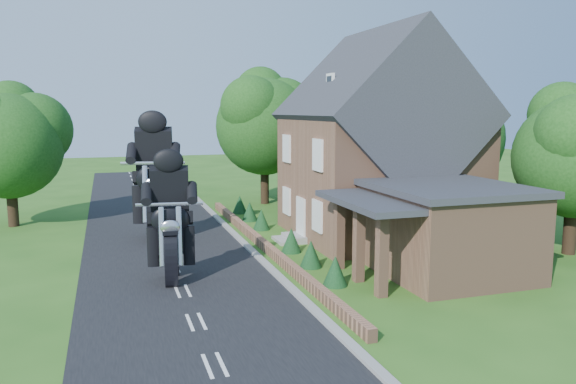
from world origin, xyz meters
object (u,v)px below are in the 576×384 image
object	(u,v)px
motorcycle_lead	(172,263)
motorcycle_follow	(156,220)
annex	(444,228)
garden_wall	(263,244)
house	(378,149)

from	to	relation	value
motorcycle_lead	motorcycle_follow	distance (m)	7.22
annex	motorcycle_follow	world-z (taller)	annex
garden_wall	house	world-z (taller)	house
garden_wall	annex	xyz separation A→B (m)	(5.57, -5.80, 1.57)
house	motorcycle_follow	size ratio (longest dim) A/B	5.12
house	annex	xyz separation A→B (m)	(-0.62, -6.80, -2.58)
garden_wall	motorcycle_follow	world-z (taller)	motorcycle_follow
motorcycle_lead	motorcycle_follow	size ratio (longest dim) A/B	0.78
garden_wall	motorcycle_lead	xyz separation A→B (m)	(-4.51, -3.77, 0.53)
garden_wall	motorcycle_lead	size ratio (longest dim) A/B	14.04
annex	motorcycle_lead	size ratio (longest dim) A/B	4.50
house	annex	distance (m)	7.30
house	motorcycle_follow	xyz separation A→B (m)	(-10.62, 2.45, -3.41)
house	annex	bearing A→B (deg)	-95.24
house	motorcycle_lead	xyz separation A→B (m)	(-10.70, -4.77, -3.61)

